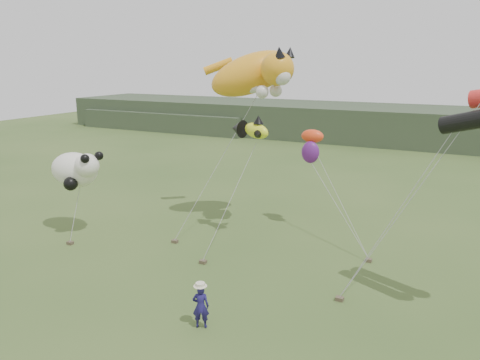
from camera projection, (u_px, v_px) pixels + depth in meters
name	position (u px, v px, depth m)	size (l,w,h in m)	color
ground	(191.00, 322.00, 17.01)	(120.00, 120.00, 0.00)	#385123
headland	(368.00, 124.00, 56.59)	(90.00, 13.00, 4.00)	#2D3D28
festival_attendant	(201.00, 306.00, 16.50)	(0.59, 0.39, 1.63)	navy
sandbag_anchors	(224.00, 259.00, 22.26)	(14.60, 5.01, 0.16)	brown
cat_kite	(257.00, 73.00, 25.30)	(6.20, 4.61, 3.53)	orange
fish_kite	(249.00, 129.00, 24.00)	(2.55, 1.67, 1.28)	#E1F222
panda_kite	(76.00, 169.00, 25.27)	(3.34, 2.16, 2.08)	white
misc_kites	(311.00, 145.00, 25.70)	(1.27, 1.07, 1.82)	#F6441C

